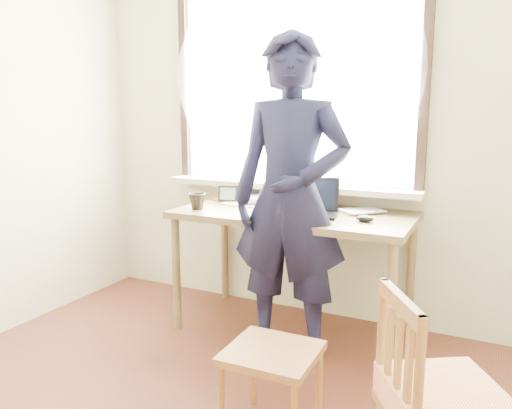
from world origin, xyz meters
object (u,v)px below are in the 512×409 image
at_px(work_chair, 272,363).
at_px(side_chair, 439,404).
at_px(desk, 294,224).
at_px(mug_white, 278,198).
at_px(laptop, 311,206).
at_px(mug_dark, 197,201).
at_px(person, 291,199).

height_order(work_chair, side_chair, side_chair).
height_order(desk, mug_white, mug_white).
height_order(desk, laptop, laptop).
xyz_separation_m(laptop, mug_dark, (-0.73, -0.17, -0.00)).
distance_m(laptop, mug_dark, 0.75).
relative_size(mug_dark, person, 0.06).
bearing_deg(person, mug_dark, 166.62).
relative_size(mug_dark, side_chair, 0.14).
distance_m(desk, person, 0.39).
bearing_deg(work_chair, person, 106.74).
xyz_separation_m(work_chair, person, (-0.23, 0.75, 0.60)).
bearing_deg(work_chair, laptop, 100.97).
height_order(desk, work_chair, desk).
distance_m(side_chair, person, 1.42).
bearing_deg(person, side_chair, -50.52).
bearing_deg(mug_white, side_chair, -48.76).
xyz_separation_m(desk, laptop, (0.13, -0.03, 0.14)).
xyz_separation_m(desk, side_chair, (1.04, -1.24, -0.28)).
bearing_deg(mug_dark, person, -7.65).
height_order(mug_dark, work_chair, mug_dark).
height_order(laptop, mug_dark, laptop).
distance_m(desk, laptop, 0.19).
distance_m(desk, mug_white, 0.28).
bearing_deg(work_chair, desk, 107.20).
xyz_separation_m(laptop, work_chair, (0.20, -1.02, -0.52)).
relative_size(desk, side_chair, 1.79).
xyz_separation_m(laptop, mug_white, (-0.31, 0.19, -0.01)).
distance_m(mug_white, person, 0.55).
xyz_separation_m(work_chair, side_chair, (0.72, -0.18, 0.10)).
height_order(desk, mug_dark, mug_dark).
bearing_deg(desk, work_chair, -72.80).
bearing_deg(side_chair, mug_white, 131.24).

